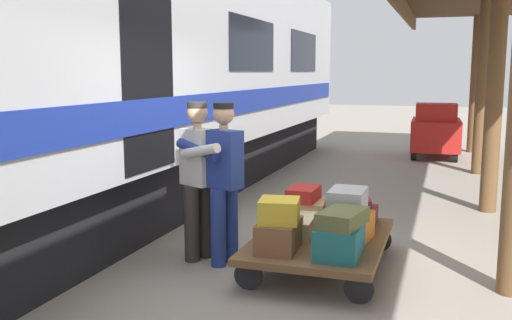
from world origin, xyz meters
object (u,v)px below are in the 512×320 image
Objects in this scene: suitcase_tan_vintage at (306,211)px; suitcase_olive_duffel at (343,218)px; suitcase_brown_leather at (279,235)px; porter_by_door at (199,175)px; luggage_cart at (321,241)px; suitcase_burgundy_valise at (355,203)px; train_car at (33,68)px; suitcase_gray_aluminum at (348,201)px; suitcase_orange_carryall at (349,226)px; suitcase_yellow_case at (279,211)px; suitcase_cream_canvas at (293,225)px; porter_in_overalls at (223,178)px; suitcase_teal_softside at (340,240)px; baggage_tug at (436,131)px; suitcase_red_plastic at (304,194)px; suitcase_maroon_trunk at (357,217)px.

suitcase_olive_duffel reaches higher than suitcase_tan_vintage.
suitcase_brown_leather is 1.18m from porter_by_door.
suitcase_burgundy_valise is at bearing -117.77° from luggage_cart.
suitcase_gray_aluminum is at bearing -178.71° from train_car.
suitcase_yellow_case is (0.57, 0.57, 0.25)m from suitcase_orange_carryall.
suitcase_brown_leather is 1.19× the size of suitcase_gray_aluminum.
porter_by_door reaches higher than suitcase_cream_canvas.
porter_in_overalls is at bearing 44.04° from suitcase_tan_vintage.
porter_by_door is at bearing -14.73° from suitcase_teal_softside.
porter_in_overalls is 1.00× the size of porter_by_door.
train_car is 11.60× the size of porter_by_door.
suitcase_cream_canvas is at bearing 81.76° from baggage_tug.
suitcase_yellow_case reaches higher than suitcase_red_plastic.
suitcase_red_plastic is at bearing -147.60° from porter_by_door.
train_car is at bearing 2.00° from suitcase_cream_canvas.
luggage_cart is 3.10× the size of suitcase_maroon_trunk.
luggage_cart is 0.63m from suitcase_tan_vintage.
suitcase_cream_canvas is 0.35× the size of baggage_tug.
suitcase_brown_leather is 1.22m from suitcase_maroon_trunk.
suitcase_red_plastic is (0.02, -0.51, 0.23)m from suitcase_cream_canvas.
train_car is 4.06m from suitcase_maroon_trunk.
suitcase_tan_vintage is 0.57m from suitcase_burgundy_valise.
suitcase_brown_leather is at bearing 90.00° from suitcase_cream_canvas.
suitcase_teal_softside is at bearing -44.69° from suitcase_olive_duffel.
suitcase_maroon_trunk is at bearing -137.26° from suitcase_cream_canvas.
suitcase_red_plastic reaches higher than suitcase_teal_softside.
suitcase_olive_duffel reaches higher than suitcase_burgundy_valise.
suitcase_teal_softside is 1.25× the size of suitcase_burgundy_valise.
train_car reaches higher than baggage_tug.
luggage_cart is 4.15× the size of suitcase_red_plastic.
luggage_cart is 0.70m from suitcase_red_plastic.
porter_by_door is (1.61, -0.45, 0.23)m from suitcase_olive_duffel.
suitcase_olive_duffel is 1.07m from suitcase_burgundy_valise.
suitcase_teal_softside reaches higher than suitcase_maroon_trunk.
suitcase_red_plastic reaches higher than suitcase_orange_carryall.
suitcase_burgundy_valise is 7.97m from baggage_tug.
suitcase_brown_leather is 1.23× the size of suitcase_orange_carryall.
suitcase_olive_duffel is 1.08× the size of suitcase_burgundy_valise.
suitcase_orange_carryall is at bearing -175.73° from porter_by_door.
train_car is at bearing -0.30° from porter_by_door.
porter_by_door is at bearing 32.40° from suitcase_red_plastic.
suitcase_brown_leather is (0.29, 0.54, 0.19)m from luggage_cart.
suitcase_burgundy_valise is at bearing 85.19° from baggage_tug.
suitcase_orange_carryall is 0.61m from suitcase_olive_duffel.
suitcase_brown_leather is at bearing 42.74° from suitcase_orange_carryall.
suitcase_olive_duffel is 0.31× the size of baggage_tug.
suitcase_brown_leather is 0.93m from porter_in_overalls.
suitcase_gray_aluminum is 0.78m from suitcase_yellow_case.
suitcase_cream_canvas is (-3.08, -0.11, -1.63)m from train_car.
suitcase_cream_canvas is 8.54m from baggage_tug.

